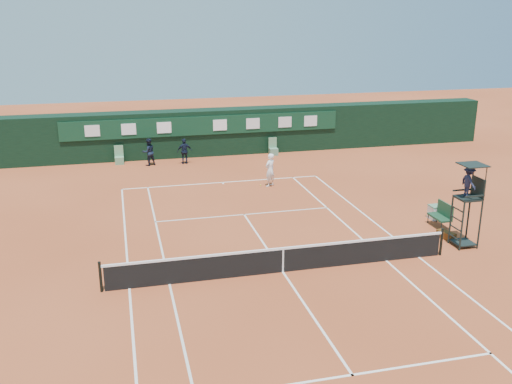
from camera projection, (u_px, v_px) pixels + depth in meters
ground at (283, 272)px, 20.79m from camera, size 90.00×90.00×0.00m
court_lines at (283, 272)px, 20.78m from camera, size 11.05×23.85×0.01m
tennis_net at (283, 259)px, 20.63m from camera, size 12.90×0.10×1.10m
back_wall at (203, 132)px, 37.69m from camera, size 40.00×1.65×3.00m
linesman_chair_left at (119, 159)px, 35.63m from camera, size 0.55×0.50×1.15m
linesman_chair_right at (273, 150)px, 37.92m from camera, size 0.55×0.50×1.15m
umpire_chair at (469, 188)px, 22.40m from camera, size 0.96×0.95×3.42m
player_bench at (442, 214)px, 25.04m from camera, size 0.55×1.20×1.10m
tennis_bag at (446, 235)px, 23.86m from camera, size 0.56×0.86×0.30m
cooler at (436, 212)px, 26.08m from camera, size 0.57×0.57×0.65m
tennis_ball at (261, 185)px, 31.16m from camera, size 0.07×0.07×0.07m
player at (270, 170)px, 30.85m from camera, size 0.80×0.74×1.83m
ball_kid_left at (149, 152)px, 35.16m from camera, size 0.99×0.88×1.69m
ball_kid_right at (185, 151)px, 35.54m from camera, size 0.97×0.47×1.60m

